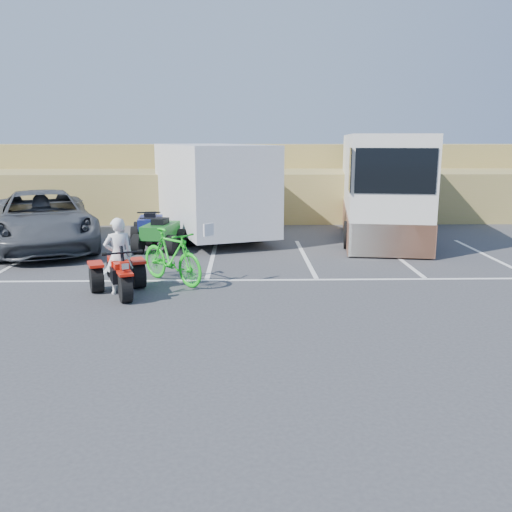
{
  "coord_description": "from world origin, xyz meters",
  "views": [
    {
      "loc": [
        0.9,
        -10.39,
        3.39
      ],
      "look_at": [
        1.16,
        0.58,
        1.0
      ],
      "focal_mm": 38.0,
      "sensor_mm": 36.0,
      "label": 1
    }
  ],
  "objects_px": {
    "rv_motorhome": "(379,191)",
    "red_trike_atv": "(122,295)",
    "rider": "(119,256)",
    "grey_pickup": "(43,220)",
    "quad_atv_blue": "(151,240)",
    "quad_atv_green": "(161,251)",
    "green_dirt_bike": "(172,256)",
    "cargo_trailer": "(211,187)"
  },
  "relations": [
    {
      "from": "green_dirt_bike",
      "to": "rv_motorhome",
      "type": "height_order",
      "value": "rv_motorhome"
    },
    {
      "from": "grey_pickup",
      "to": "rv_motorhome",
      "type": "xyz_separation_m",
      "value": [
        11.29,
        2.73,
        0.62
      ]
    },
    {
      "from": "quad_atv_blue",
      "to": "quad_atv_green",
      "type": "bearing_deg",
      "value": -76.95
    },
    {
      "from": "green_dirt_bike",
      "to": "cargo_trailer",
      "type": "bearing_deg",
      "value": 39.86
    },
    {
      "from": "green_dirt_bike",
      "to": "cargo_trailer",
      "type": "height_order",
      "value": "cargo_trailer"
    },
    {
      "from": "green_dirt_bike",
      "to": "cargo_trailer",
      "type": "relative_size",
      "value": 0.29
    },
    {
      "from": "red_trike_atv",
      "to": "quad_atv_blue",
      "type": "xyz_separation_m",
      "value": [
        -0.44,
        6.65,
        0.0
      ]
    },
    {
      "from": "green_dirt_bike",
      "to": "quad_atv_blue",
      "type": "xyz_separation_m",
      "value": [
        -1.44,
        5.62,
        -0.65
      ]
    },
    {
      "from": "red_trike_atv",
      "to": "rider",
      "type": "relative_size",
      "value": 0.97
    },
    {
      "from": "cargo_trailer",
      "to": "quad_atv_green",
      "type": "bearing_deg",
      "value": -135.78
    },
    {
      "from": "quad_atv_blue",
      "to": "rider",
      "type": "bearing_deg",
      "value": -92.1
    },
    {
      "from": "grey_pickup",
      "to": "red_trike_atv",
      "type": "bearing_deg",
      "value": -78.32
    },
    {
      "from": "grey_pickup",
      "to": "green_dirt_bike",
      "type": "bearing_deg",
      "value": -65.72
    },
    {
      "from": "cargo_trailer",
      "to": "quad_atv_green",
      "type": "height_order",
      "value": "cargo_trailer"
    },
    {
      "from": "quad_atv_blue",
      "to": "quad_atv_green",
      "type": "xyz_separation_m",
      "value": [
        0.6,
        -1.79,
        0.0
      ]
    },
    {
      "from": "grey_pickup",
      "to": "quad_atv_blue",
      "type": "distance_m",
      "value": 3.5
    },
    {
      "from": "grey_pickup",
      "to": "rv_motorhome",
      "type": "height_order",
      "value": "rv_motorhome"
    },
    {
      "from": "red_trike_atv",
      "to": "green_dirt_bike",
      "type": "height_order",
      "value": "green_dirt_bike"
    },
    {
      "from": "rv_motorhome",
      "to": "quad_atv_green",
      "type": "bearing_deg",
      "value": -147.07
    },
    {
      "from": "grey_pickup",
      "to": "rv_motorhome",
      "type": "bearing_deg",
      "value": -8.24
    },
    {
      "from": "green_dirt_bike",
      "to": "grey_pickup",
      "type": "bearing_deg",
      "value": 90.92
    },
    {
      "from": "red_trike_atv",
      "to": "rider",
      "type": "distance_m",
      "value": 0.87
    },
    {
      "from": "rider",
      "to": "rv_motorhome",
      "type": "relative_size",
      "value": 0.17
    },
    {
      "from": "quad_atv_blue",
      "to": "quad_atv_green",
      "type": "relative_size",
      "value": 0.94
    },
    {
      "from": "green_dirt_bike",
      "to": "quad_atv_blue",
      "type": "bearing_deg",
      "value": 59.16
    },
    {
      "from": "green_dirt_bike",
      "to": "quad_atv_green",
      "type": "distance_m",
      "value": 3.97
    },
    {
      "from": "red_trike_atv",
      "to": "quad_atv_blue",
      "type": "height_order",
      "value": "red_trike_atv"
    },
    {
      "from": "red_trike_atv",
      "to": "quad_atv_green",
      "type": "bearing_deg",
      "value": 66.79
    },
    {
      "from": "green_dirt_bike",
      "to": "rv_motorhome",
      "type": "distance_m",
      "value": 9.83
    },
    {
      "from": "red_trike_atv",
      "to": "cargo_trailer",
      "type": "bearing_deg",
      "value": 57.0
    },
    {
      "from": "rider",
      "to": "quad_atv_green",
      "type": "relative_size",
      "value": 0.99
    },
    {
      "from": "red_trike_atv",
      "to": "rv_motorhome",
      "type": "xyz_separation_m",
      "value": [
        7.67,
        8.2,
        1.51
      ]
    },
    {
      "from": "rv_motorhome",
      "to": "red_trike_atv",
      "type": "bearing_deg",
      "value": -124.12
    },
    {
      "from": "grey_pickup",
      "to": "quad_atv_blue",
      "type": "bearing_deg",
      "value": -1.52
    },
    {
      "from": "cargo_trailer",
      "to": "grey_pickup",
      "type": "bearing_deg",
      "value": -176.35
    },
    {
      "from": "red_trike_atv",
      "to": "quad_atv_green",
      "type": "height_order",
      "value": "quad_atv_green"
    },
    {
      "from": "rider",
      "to": "grey_pickup",
      "type": "distance_m",
      "value": 6.42
    },
    {
      "from": "green_dirt_bike",
      "to": "grey_pickup",
      "type": "distance_m",
      "value": 6.41
    },
    {
      "from": "grey_pickup",
      "to": "cargo_trailer",
      "type": "distance_m",
      "value": 5.66
    },
    {
      "from": "green_dirt_bike",
      "to": "rider",
      "type": "bearing_deg",
      "value": 175.27
    },
    {
      "from": "green_dirt_bike",
      "to": "cargo_trailer",
      "type": "xyz_separation_m",
      "value": [
        0.57,
        6.54,
        1.08
      ]
    },
    {
      "from": "grey_pickup",
      "to": "rv_motorhome",
      "type": "distance_m",
      "value": 11.63
    }
  ]
}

